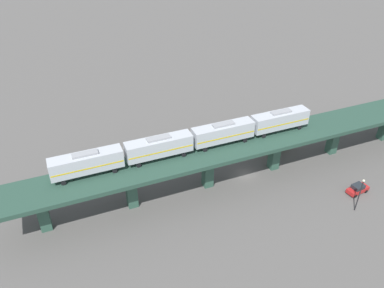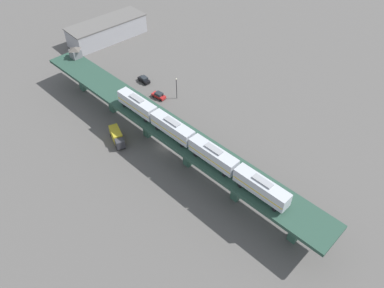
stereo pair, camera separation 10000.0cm
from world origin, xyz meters
name	(u,v)px [view 1 (the left image)]	position (x,y,z in m)	size (l,w,h in m)	color
ground_plane	(245,175)	(0.00, 0.00, 0.00)	(400.00, 400.00, 0.00)	#514F4C
elevated_viaduct	(247,147)	(0.04, -0.18, 6.80)	(27.01, 91.78, 7.92)	#244135
subway_train	(192,139)	(0.91, -11.24, 10.46)	(12.91, 49.32, 4.45)	#ADB2BA
street_car_red	(358,189)	(9.32, 19.20, 0.94)	(3.05, 4.74, 1.89)	#AD1E1E
delivery_truck	(270,140)	(-9.08, 8.54, 1.76)	(3.36, 7.47, 3.20)	#333338
street_lamp	(360,193)	(13.68, 16.14, 4.11)	(0.44, 0.44, 6.94)	black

